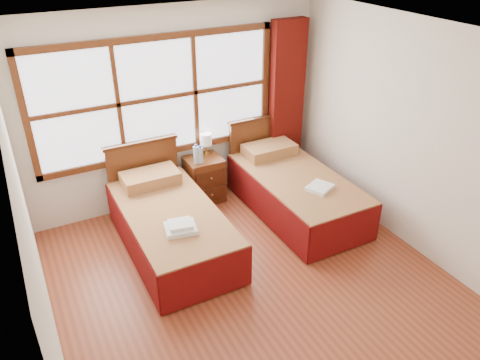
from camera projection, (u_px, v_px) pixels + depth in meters
floor at (261, 292)px, 4.94m from camera, size 4.50×4.50×0.00m
ceiling at (268, 42)px, 3.68m from camera, size 4.50×4.50×0.00m
wall_back at (177, 109)px, 6.05m from camera, size 4.00×0.00×4.00m
wall_left at (33, 246)px, 3.50m from camera, size 0.00×4.50×4.50m
wall_right at (421, 143)px, 5.12m from camera, size 0.00×4.50×4.50m
window at (158, 98)px, 5.83m from camera, size 3.16×0.06×1.56m
curtain at (286, 102)px, 6.66m from camera, size 0.50×0.16×2.30m
bed_left at (170, 224)px, 5.50m from camera, size 1.03×2.05×1.00m
bed_right at (294, 190)px, 6.20m from camera, size 1.04×2.06×1.01m
nightstand at (205, 179)px, 6.43m from camera, size 0.48×0.47×0.64m
towels_left at (181, 227)px, 4.98m from camera, size 0.37×0.34×0.10m
towels_right at (320, 187)px, 5.75m from camera, size 0.38×0.36×0.05m
lamp at (206, 140)px, 6.29m from camera, size 0.16×0.16×0.31m
bottle_near at (196, 155)px, 6.11m from camera, size 0.07×0.07×0.27m
bottle_far at (201, 155)px, 6.12m from camera, size 0.06×0.06×0.24m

